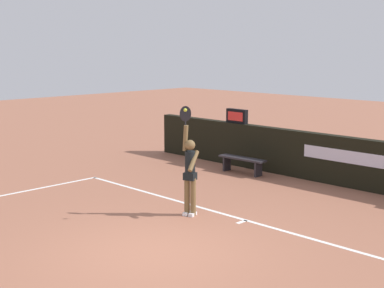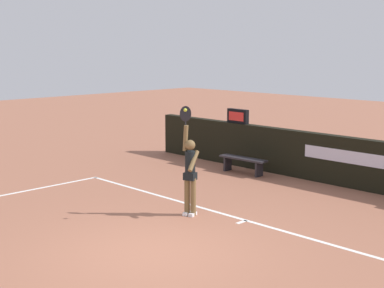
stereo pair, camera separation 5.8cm
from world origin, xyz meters
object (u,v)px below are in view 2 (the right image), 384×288
object	(u,v)px
tennis_player	(190,171)
courtside_bench_far	(243,161)
tennis_ball	(185,110)
speed_display	(238,116)

from	to	relation	value
tennis_player	courtside_bench_far	xyz separation A→B (m)	(-1.86, 4.00, -0.65)
tennis_player	tennis_ball	size ratio (longest dim) A/B	34.20
speed_display	tennis_player	world-z (taller)	tennis_player
speed_display	courtside_bench_far	bearing A→B (deg)	-41.09
speed_display	courtside_bench_far	distance (m)	1.69
speed_display	tennis_player	distance (m)	5.56
tennis_player	courtside_bench_far	distance (m)	4.46
tennis_player	courtside_bench_far	size ratio (longest dim) A/B	1.57
tennis_player	courtside_bench_far	bearing A→B (deg)	114.87
tennis_ball	courtside_bench_far	distance (m)	5.19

